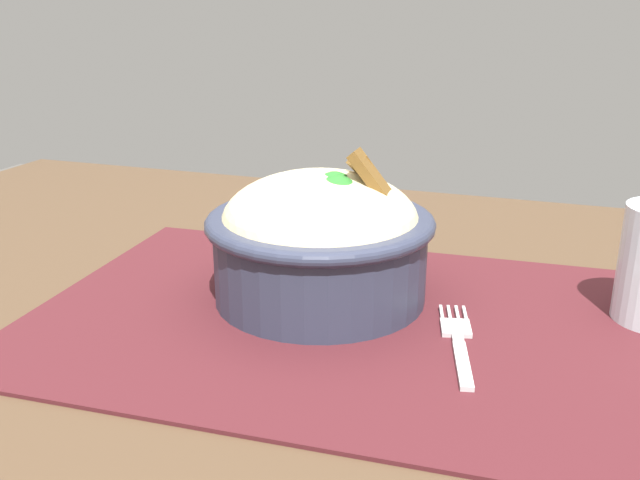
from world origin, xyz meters
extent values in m
cube|color=#4C3826|center=(0.00, 0.00, 0.73)|extent=(1.14, 0.81, 0.03)
cylinder|color=#412F20|center=(-0.51, 0.34, 0.36)|extent=(0.04, 0.04, 0.72)
cube|color=#47191E|center=(0.04, 0.00, 0.75)|extent=(0.48, 0.35, 0.00)
cylinder|color=#2D3347|center=(0.02, 0.03, 0.79)|extent=(0.17, 0.17, 0.07)
torus|color=#2D3347|center=(0.02, 0.03, 0.82)|extent=(0.19, 0.19, 0.01)
ellipsoid|color=beige|center=(0.02, 0.03, 0.82)|extent=(0.16, 0.16, 0.08)
sphere|color=#297329|center=(0.03, 0.03, 0.84)|extent=(0.04, 0.04, 0.04)
sphere|color=#297329|center=(0.03, 0.02, 0.84)|extent=(0.04, 0.04, 0.04)
cylinder|color=orange|center=(0.01, 0.02, 0.84)|extent=(0.03, 0.02, 0.01)
cylinder|color=orange|center=(0.02, 0.06, 0.84)|extent=(0.02, 0.03, 0.01)
cube|color=brown|center=(0.06, 0.03, 0.85)|extent=(0.04, 0.02, 0.05)
cube|color=brown|center=(0.06, 0.04, 0.85)|extent=(0.04, 0.03, 0.04)
cube|color=brown|center=(0.06, 0.05, 0.85)|extent=(0.04, 0.03, 0.05)
cube|color=brown|center=(0.05, 0.06, 0.85)|extent=(0.04, 0.04, 0.04)
cube|color=silver|center=(0.15, -0.05, 0.75)|extent=(0.02, 0.06, 0.00)
cube|color=silver|center=(0.14, -0.01, 0.75)|extent=(0.01, 0.01, 0.00)
cube|color=silver|center=(0.13, 0.01, 0.75)|extent=(0.03, 0.03, 0.00)
cube|color=silver|center=(0.14, 0.03, 0.75)|extent=(0.01, 0.02, 0.00)
cube|color=silver|center=(0.13, 0.03, 0.75)|extent=(0.01, 0.02, 0.00)
cube|color=silver|center=(0.13, 0.03, 0.75)|extent=(0.01, 0.02, 0.00)
cube|color=silver|center=(0.12, 0.03, 0.75)|extent=(0.01, 0.02, 0.00)
camera|label=1|loc=(0.19, -0.47, 0.99)|focal=38.72mm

